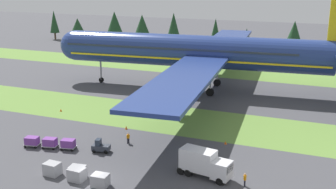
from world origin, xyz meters
The scene contains 19 objects.
ground_plane centered at (0.00, 0.00, 0.00)m, with size 400.00×400.00×0.00m, color #47474C.
grass_strip_near centered at (0.00, 25.92, 0.00)m, with size 320.00×14.89×0.01m, color olive.
grass_strip_far centered at (0.00, 67.69, 0.00)m, with size 320.00×14.89×0.01m, color olive.
airliner centered at (-0.13, 47.00, 8.80)m, with size 70.35×86.67×24.54m.
baggage_tug centered at (-3.89, 8.29, 0.81)m, with size 2.81×1.79×1.97m.
cargo_dolly_lead centered at (-8.82, 7.29, 0.92)m, with size 2.45×1.91×1.55m.
cargo_dolly_second centered at (-11.66, 6.72, 0.92)m, with size 2.45×1.91×1.55m.
cargo_dolly_third centered at (-14.50, 6.15, 0.92)m, with size 2.45×1.91×1.55m.
catering_truck centered at (12.56, 6.32, 1.95)m, with size 7.24×3.44×3.58m.
ground_crew_marshaller centered at (17.93, 5.76, 0.95)m, with size 0.36×0.54×1.74m.
ground_crew_loader centered at (-1.59, 12.67, 0.95)m, with size 0.36×0.50×1.74m.
uld_container_0 centered at (-5.91, -0.46, 0.83)m, with size 2.00×1.60×1.66m, color #A3A3A8.
uld_container_1 centered at (-2.36, -0.03, 0.81)m, with size 2.00×1.60×1.61m, color #A3A3A8.
uld_container_2 centered at (-2.08, -0.60, 0.81)m, with size 2.00×1.60×1.62m, color #A3A3A8.
uld_container_3 centered at (1.46, -0.81, 0.78)m, with size 2.00×1.60×1.55m, color #A3A3A8.
taxiway_marker_0 centered at (-4.75, 18.09, 0.31)m, with size 0.44×0.44×0.62m, color orange.
taxiway_marker_1 centered at (12.42, 17.98, 0.24)m, with size 0.44×0.44×0.47m, color orange.
taxiway_marker_2 centered at (-20.79, 22.09, 0.24)m, with size 0.44×0.44×0.48m, color orange.
distant_tree_line centered at (-0.37, 102.18, 7.04)m, with size 167.02×11.29×12.55m.
Camera 1 is at (26.48, -41.01, 24.96)m, focal length 44.90 mm.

